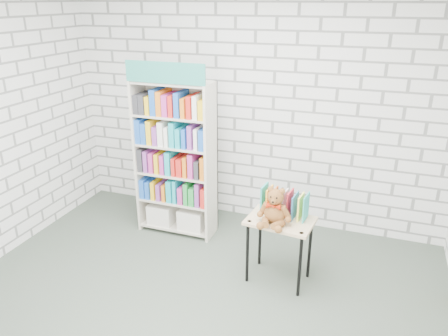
% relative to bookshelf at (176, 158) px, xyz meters
% --- Properties ---
extents(ground, '(4.50, 4.50, 0.00)m').
position_rel_bookshelf_xyz_m(ground, '(0.72, -1.36, -0.91)').
color(ground, '#404B40').
rests_on(ground, ground).
extents(room_shell, '(4.52, 4.02, 2.81)m').
position_rel_bookshelf_xyz_m(room_shell, '(0.72, -1.36, 0.87)').
color(room_shell, silver).
rests_on(room_shell, ground).
extents(bookshelf, '(0.89, 0.35, 2.00)m').
position_rel_bookshelf_xyz_m(bookshelf, '(0.00, 0.00, 0.00)').
color(bookshelf, beige).
rests_on(bookshelf, ground).
extents(display_table, '(0.65, 0.49, 0.66)m').
position_rel_bookshelf_xyz_m(display_table, '(1.35, -0.57, -0.34)').
color(display_table, tan).
rests_on(display_table, ground).
extents(table_books, '(0.45, 0.23, 0.25)m').
position_rel_bookshelf_xyz_m(table_books, '(1.36, -0.47, -0.12)').
color(table_books, teal).
rests_on(table_books, display_table).
extents(teddy_bear, '(0.33, 0.30, 0.35)m').
position_rel_bookshelf_xyz_m(teddy_bear, '(1.31, -0.66, -0.11)').
color(teddy_bear, brown).
rests_on(teddy_bear, display_table).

